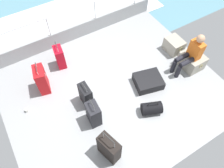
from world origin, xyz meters
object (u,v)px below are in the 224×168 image
(suitcase_5, at_px, (60,57))
(paper_cup, at_px, (27,110))
(passenger_seated, at_px, (191,53))
(suitcase_1, at_px, (94,114))
(suitcase_3, at_px, (86,95))
(cargo_crate_0, at_px, (174,45))
(duffel_bag, at_px, (152,108))
(cargo_crate_1, at_px, (192,61))
(suitcase_0, at_px, (109,148))
(suitcase_4, at_px, (148,81))
(suitcase_2, at_px, (42,80))

(suitcase_5, bearing_deg, paper_cup, -54.84)
(passenger_seated, bearing_deg, paper_cup, -102.81)
(suitcase_1, relative_size, suitcase_3, 1.11)
(cargo_crate_0, distance_m, duffel_bag, 2.14)
(cargo_crate_1, distance_m, suitcase_3, 2.94)
(suitcase_0, bearing_deg, suitcase_1, 173.28)
(suitcase_3, height_order, suitcase_4, suitcase_3)
(suitcase_2, bearing_deg, duffel_bag, 44.73)
(suitcase_1, relative_size, suitcase_4, 0.99)
(suitcase_4, relative_size, suitcase_5, 1.02)
(cargo_crate_0, height_order, suitcase_4, cargo_crate_0)
(cargo_crate_1, relative_size, suitcase_3, 0.90)
(cargo_crate_0, height_order, cargo_crate_1, cargo_crate_1)
(suitcase_4, relative_size, duffel_bag, 1.46)
(suitcase_2, xyz_separation_m, suitcase_4, (1.22, 2.28, -0.24))
(suitcase_2, xyz_separation_m, duffel_bag, (1.89, 1.88, -0.21))
(suitcase_1, distance_m, suitcase_5, 1.91)
(suitcase_0, xyz_separation_m, duffel_bag, (-0.35, 1.33, -0.20))
(cargo_crate_0, height_order, suitcase_5, suitcase_5)
(cargo_crate_0, bearing_deg, paper_cup, -93.13)
(cargo_crate_1, distance_m, suitcase_2, 3.86)
(cargo_crate_0, bearing_deg, suitcase_1, -75.03)
(suitcase_3, xyz_separation_m, duffel_bag, (0.99, 1.16, -0.15))
(passenger_seated, bearing_deg, suitcase_4, -94.73)
(suitcase_0, bearing_deg, suitcase_3, 172.76)
(cargo_crate_0, xyz_separation_m, paper_cup, (-0.23, -4.20, -0.14))
(cargo_crate_1, xyz_separation_m, suitcase_3, (-0.42, -2.91, 0.10))
(suitcase_0, relative_size, suitcase_1, 1.19)
(suitcase_0, xyz_separation_m, suitcase_4, (-1.02, 1.74, -0.23))
(passenger_seated, distance_m, duffel_bag, 1.72)
(passenger_seated, xyz_separation_m, suitcase_1, (0.10, -2.80, -0.27))
(passenger_seated, xyz_separation_m, suitcase_2, (-1.32, -3.44, -0.23))
(suitcase_2, height_order, paper_cup, suitcase_2)
(cargo_crate_1, bearing_deg, suitcase_3, -98.16)
(cargo_crate_0, distance_m, suitcase_2, 3.66)
(cargo_crate_1, height_order, suitcase_3, suitcase_3)
(cargo_crate_1, xyz_separation_m, passenger_seated, (0.00, -0.18, 0.38))
(cargo_crate_0, height_order, suitcase_0, suitcase_0)
(passenger_seated, distance_m, suitcase_1, 2.81)
(suitcase_0, xyz_separation_m, suitcase_5, (-2.74, 0.12, -0.04))
(cargo_crate_1, xyz_separation_m, duffel_bag, (0.58, -1.75, -0.05))
(suitcase_2, bearing_deg, suitcase_4, 61.82)
(cargo_crate_0, height_order, suitcase_1, suitcase_1)
(suitcase_0, height_order, suitcase_1, suitcase_0)
(suitcase_0, height_order, paper_cup, suitcase_0)
(suitcase_5, xyz_separation_m, paper_cup, (0.89, -1.26, -0.26))
(suitcase_3, bearing_deg, paper_cup, -110.88)
(suitcase_4, bearing_deg, suitcase_1, -83.13)
(duffel_bag, bearing_deg, suitcase_4, 148.87)
(suitcase_5, xyz_separation_m, duffel_bag, (2.39, 1.21, -0.16))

